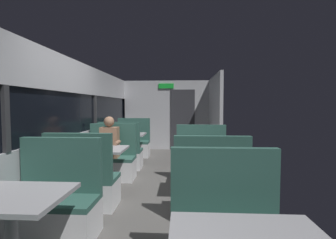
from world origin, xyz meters
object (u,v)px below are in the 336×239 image
bench_far_window_facing_end (121,155)px  seated_passenger (110,153)px  bench_rear_aisle_facing_end (210,192)px  bench_rear_aisle_facing_entry (202,166)px  bench_mid_window_facing_end (83,185)px  dining_table_mid_window (99,154)px  coffee_cup_primary (136,132)px  bench_far_window_facing_entry (133,145)px  bench_near_window_facing_entry (55,208)px  bench_mid_window_facing_entry (111,162)px  dining_table_near_window (10,206)px  dining_table_far_window (127,137)px  dining_table_rear_aisle (205,158)px

bench_far_window_facing_end → seated_passenger: (0.00, -0.86, 0.21)m
bench_rear_aisle_facing_end → bench_far_window_facing_end: bearing=126.9°
seated_passenger → bench_rear_aisle_facing_entry: bearing=-4.1°
bench_mid_window_facing_end → bench_rear_aisle_facing_end: size_ratio=1.00×
bench_far_window_facing_end → seated_passenger: 0.88m
dining_table_mid_window → bench_rear_aisle_facing_end: bearing=-26.7°
bench_mid_window_facing_end → coffee_cup_primary: bearing=85.8°
bench_far_window_facing_entry → coffee_cup_primary: bearing=-70.7°
bench_near_window_facing_entry → coffee_cup_primary: bench_near_window_facing_entry is taller
bench_near_window_facing_entry → bench_mid_window_facing_entry: 2.19m
dining_table_near_window → bench_far_window_facing_end: bench_far_window_facing_end is taller
bench_far_window_facing_end → bench_mid_window_facing_end: bearing=-90.0°
bench_far_window_facing_end → bench_far_window_facing_entry: bearing=90.0°
bench_rear_aisle_facing_entry → bench_mid_window_facing_entry: bearing=173.6°
bench_rear_aisle_facing_end → dining_table_far_window: bearing=120.1°
coffee_cup_primary → bench_near_window_facing_entry: bearing=-93.3°
bench_mid_window_facing_end → bench_rear_aisle_facing_entry: size_ratio=1.00×
bench_rear_aisle_facing_end → seated_passenger: seated_passenger is taller
dining_table_mid_window → coffee_cup_primary: coffee_cup_primary is taller
dining_table_near_window → coffee_cup_primary: bearing=87.2°
bench_mid_window_facing_end → seated_passenger: seated_passenger is taller
bench_far_window_facing_entry → bench_rear_aisle_facing_entry: bearing=-53.1°
bench_rear_aisle_facing_end → dining_table_mid_window: bearing=153.3°
seated_passenger → coffee_cup_primary: seated_passenger is taller
dining_table_near_window → bench_far_window_facing_entry: (0.00, 5.07, -0.31)m
bench_far_window_facing_entry → bench_mid_window_facing_entry: bearing=-90.0°
dining_table_mid_window → seated_passenger: 0.64m
bench_far_window_facing_entry → seated_passenger: 2.27m
bench_mid_window_facing_end → dining_table_rear_aisle: size_ratio=1.22×
bench_near_window_facing_entry → bench_mid_window_facing_end: (0.00, 0.79, 0.00)m
dining_table_mid_window → dining_table_far_window: same height
bench_far_window_facing_entry → seated_passenger: seated_passenger is taller
bench_far_window_facing_end → bench_far_window_facing_entry: 1.40m
bench_far_window_facing_end → coffee_cup_primary: bearing=74.2°
dining_table_far_window → bench_rear_aisle_facing_end: (1.79, -3.09, -0.31)m
bench_mid_window_facing_end → seated_passenger: size_ratio=0.87×
dining_table_mid_window → bench_rear_aisle_facing_entry: bearing=15.6°
bench_near_window_facing_entry → bench_rear_aisle_facing_end: (1.79, 0.59, 0.00)m
dining_table_mid_window → bench_mid_window_facing_end: bench_mid_window_facing_end is taller
bench_rear_aisle_facing_end → seated_passenger: (-1.79, 1.53, 0.21)m
bench_mid_window_facing_entry → coffee_cup_primary: bench_mid_window_facing_entry is taller
dining_table_near_window → dining_table_mid_window: (0.00, 2.19, 0.00)m
dining_table_mid_window → bench_rear_aisle_facing_end: bench_rear_aisle_facing_end is taller
bench_near_window_facing_entry → bench_mid_window_facing_end: 0.79m
dining_table_rear_aisle → bench_mid_window_facing_entry: bearing=153.3°
bench_rear_aisle_facing_end → dining_table_near_window: bearing=-144.3°
bench_mid_window_facing_end → bench_far_window_facing_entry: bearing=90.0°
dining_table_mid_window → bench_far_window_facing_entry: bench_far_window_facing_entry is taller
dining_table_mid_window → seated_passenger: (0.00, 0.63, -0.10)m
dining_table_rear_aisle → bench_rear_aisle_facing_entry: bearing=90.0°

